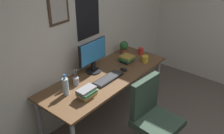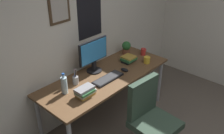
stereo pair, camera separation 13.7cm
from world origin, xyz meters
The scene contains 13 objects.
wall_back centered at (0.00, 2.15, 1.30)m, with size 4.40×0.10×2.60m.
desk centered at (0.12, 1.72, 0.65)m, with size 1.84×0.70×0.72m.
office_chair centered at (0.02, 0.97, 0.53)m, with size 0.56×0.57×0.95m.
monitor centered at (0.09, 1.91, 0.96)m, with size 0.46×0.20×0.43m.
keyboard centered at (0.06, 1.63, 0.74)m, with size 0.43×0.15×0.03m.
computer_mouse centered at (0.36, 1.61, 0.74)m, with size 0.06×0.11×0.04m.
water_bottle centered at (-0.48, 1.79, 0.83)m, with size 0.07×0.07×0.25m.
coffee_mug_near centered at (0.92, 1.72, 0.77)m, with size 0.11×0.07×0.10m.
coffee_mug_far centered at (0.74, 1.53, 0.77)m, with size 0.13×0.09×0.09m.
potted_plant centered at (0.78, 1.93, 0.83)m, with size 0.13×0.13×0.19m.
pen_cup centered at (-0.27, 1.85, 0.78)m, with size 0.07×0.07×0.20m.
book_stack_left centered at (-0.37, 1.58, 0.78)m, with size 0.24×0.16×0.11m.
book_stack_right centered at (0.60, 1.74, 0.77)m, with size 0.20×0.17×0.08m.
Camera 1 is at (-1.94, -0.06, 2.31)m, focal length 39.71 mm.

